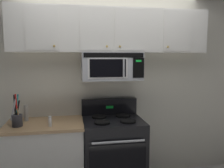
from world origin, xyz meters
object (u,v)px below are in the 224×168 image
over_range_microwave (111,66)px  utensil_crock_charcoal (17,117)px  salt_shaker (50,121)px  stove_range (113,152)px  pepper_mill (26,113)px

over_range_microwave → utensil_crock_charcoal: 1.29m
over_range_microwave → salt_shaker: size_ratio=6.40×
utensil_crock_charcoal → stove_range: bearing=4.3°
utensil_crock_charcoal → pepper_mill: 0.23m
stove_range → salt_shaker: stove_range is taller
stove_range → over_range_microwave: bearing=90.1°
stove_range → utensil_crock_charcoal: (-1.14, -0.08, 0.54)m
stove_range → pepper_mill: bearing=172.8°
over_range_microwave → pepper_mill: (-1.07, 0.02, -0.57)m
utensil_crock_charcoal → over_range_microwave: bearing=10.1°
over_range_microwave → utensil_crock_charcoal: (-1.13, -0.20, -0.57)m
stove_range → salt_shaker: (-0.76, -0.16, 0.49)m
stove_range → over_range_microwave: over_range_microwave is taller
stove_range → pepper_mill: (-1.07, 0.14, 0.53)m
stove_range → pepper_mill: 1.21m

